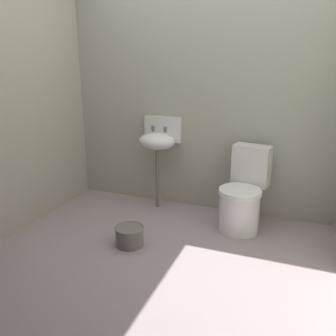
# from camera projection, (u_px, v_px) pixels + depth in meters

# --- Properties ---
(ground_plane) EXTENTS (3.26, 2.77, 0.08)m
(ground_plane) POSITION_uv_depth(u_px,v_px,m) (155.00, 262.00, 3.01)
(ground_plane) COLOR gray
(wall_back) EXTENTS (3.26, 0.10, 2.40)m
(wall_back) POSITION_uv_depth(u_px,v_px,m) (200.00, 98.00, 3.74)
(wall_back) COLOR #A29F8E
(wall_back) RESTS_ON ground
(wall_left) EXTENTS (0.10, 2.57, 2.40)m
(wall_left) POSITION_uv_depth(u_px,v_px,m) (8.00, 104.00, 3.24)
(wall_left) COLOR #A79F8B
(wall_left) RESTS_ON ground
(toilet_near_wall) EXTENTS (0.47, 0.64, 0.78)m
(toilet_near_wall) POSITION_uv_depth(u_px,v_px,m) (243.00, 196.00, 3.45)
(toilet_near_wall) COLOR white
(toilet_near_wall) RESTS_ON ground
(sink) EXTENTS (0.42, 0.35, 0.99)m
(sink) POSITION_uv_depth(u_px,v_px,m) (158.00, 140.00, 3.82)
(sink) COLOR #67615D
(sink) RESTS_ON ground
(bucket) EXTENTS (0.26, 0.26, 0.18)m
(bucket) POSITION_uv_depth(u_px,v_px,m) (130.00, 235.00, 3.18)
(bucket) COLOR #67615D
(bucket) RESTS_ON ground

